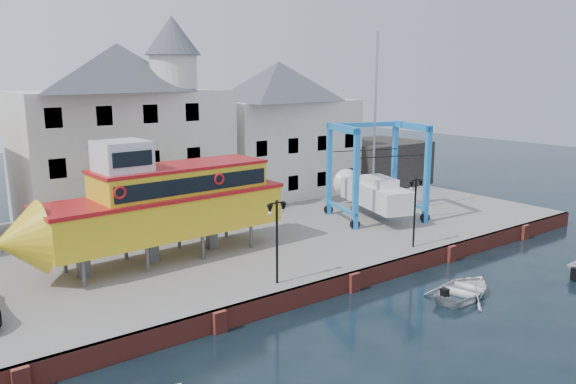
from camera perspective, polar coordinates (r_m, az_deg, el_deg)
ground at (r=29.88m, az=6.61°, el=-9.97°), size 140.00×140.00×0.00m
hardstanding at (r=38.01m, az=-4.83°, el=-4.37°), size 44.00×22.00×1.00m
quay_wall at (r=29.77m, az=6.49°, el=-9.02°), size 44.00×0.47×1.00m
building_white_main at (r=41.21m, az=-16.33°, el=6.14°), size 14.00×8.30×14.00m
building_white_right at (r=48.39m, az=-0.91°, el=6.48°), size 12.00×8.00×11.20m
shed_dark at (r=53.84m, az=9.04°, el=3.01°), size 8.00×7.00×4.00m
lamp_post_left at (r=27.03m, az=-1.14°, el=-2.92°), size 1.12×0.32×4.20m
lamp_post_right at (r=33.68m, az=12.82°, el=-0.28°), size 1.12×0.32×4.20m
tour_boat at (r=31.08m, az=-13.75°, el=-1.29°), size 15.71×4.53×6.76m
travel_lift at (r=40.98m, az=8.42°, el=0.56°), size 7.18×8.85×12.97m
motorboat_b at (r=30.50m, az=17.45°, el=-9.99°), size 4.85×3.89×0.90m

